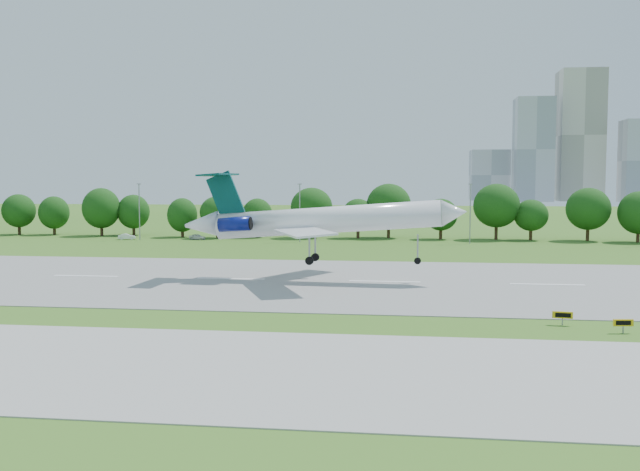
{
  "coord_description": "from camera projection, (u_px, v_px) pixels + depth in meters",
  "views": [
    {
      "loc": [
        3.49,
        -64.91,
        12.93
      ],
      "look_at": [
        -7.36,
        18.0,
        6.41
      ],
      "focal_mm": 40.0,
      "sensor_mm": 36.0,
      "label": 1
    }
  ],
  "objects": [
    {
      "name": "airliner",
      "position": [
        313.0,
        220.0,
        90.97
      ],
      "size": [
        36.68,
        26.67,
        11.87
      ],
      "rotation": [
        0.0,
        -0.07,
        -0.04
      ],
      "color": "white",
      "rests_on": "ground"
    },
    {
      "name": "skyline",
      "position": [
        572.0,
        151.0,
        436.44
      ],
      "size": [
        127.0,
        52.0,
        80.0
      ],
      "color": "#B2B2B7",
      "rests_on": "ground"
    },
    {
      "name": "taxiway",
      "position": [
        359.0,
        372.0,
        47.82
      ],
      "size": [
        400.0,
        23.0,
        0.08
      ],
      "primitive_type": "cube",
      "color": "#ADADA8",
      "rests_on": "ground"
    },
    {
      "name": "tree_line",
      "position": [
        397.0,
        211.0,
        156.08
      ],
      "size": [
        288.4,
        8.4,
        10.4
      ],
      "color": "#382314",
      "rests_on": "ground"
    },
    {
      "name": "runway",
      "position": [
        385.0,
        282.0,
        90.33
      ],
      "size": [
        400.0,
        45.0,
        0.08
      ],
      "primitive_type": "cube",
      "color": "gray",
      "rests_on": "ground"
    },
    {
      "name": "ground",
      "position": [
        374.0,
        321.0,
        65.62
      ],
      "size": [
        600.0,
        600.0,
        0.0
      ],
      "primitive_type": "plane",
      "color": "#346219",
      "rests_on": "ground"
    },
    {
      "name": "taxi_sign_right",
      "position": [
        563.0,
        315.0,
        63.41
      ],
      "size": [
        1.77,
        0.45,
        1.24
      ],
      "rotation": [
        0.0,
        0.0,
        -0.15
      ],
      "color": "gray",
      "rests_on": "ground"
    },
    {
      "name": "taxi_sign_centre",
      "position": [
        623.0,
        323.0,
        60.15
      ],
      "size": [
        1.7,
        0.43,
        1.19
      ],
      "rotation": [
        0.0,
        0.0,
        0.14
      ],
      "color": "gray",
      "rests_on": "ground"
    },
    {
      "name": "light_poles",
      "position": [
        384.0,
        212.0,
        146.51
      ],
      "size": [
        175.9,
        0.25,
        12.19
      ],
      "color": "gray",
      "rests_on": "ground"
    },
    {
      "name": "service_vehicle_b",
      "position": [
        197.0,
        237.0,
        154.47
      ],
      "size": [
        4.0,
        2.58,
        1.27
      ],
      "primitive_type": "imported",
      "rotation": [
        0.0,
        0.0,
        1.25
      ],
      "color": "silver",
      "rests_on": "ground"
    },
    {
      "name": "service_vehicle_a",
      "position": [
        127.0,
        237.0,
        155.13
      ],
      "size": [
        3.94,
        2.58,
        1.23
      ],
      "primitive_type": "imported",
      "rotation": [
        0.0,
        0.0,
        1.95
      ],
      "color": "white",
      "rests_on": "ground"
    }
  ]
}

